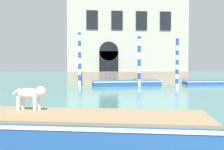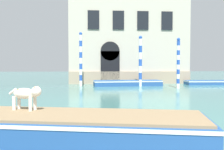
{
  "view_description": "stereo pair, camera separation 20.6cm",
  "coord_description": "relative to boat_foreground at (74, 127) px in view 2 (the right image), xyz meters",
  "views": [
    {
      "loc": [
        -3.37,
        -1.27,
        1.86
      ],
      "look_at": [
        -1.99,
        13.58,
        1.2
      ],
      "focal_mm": 42.0,
      "sensor_mm": 36.0,
      "label": 1
    },
    {
      "loc": [
        -3.17,
        -1.29,
        1.86
      ],
      "look_at": [
        -1.99,
        13.58,
        1.2
      ],
      "focal_mm": 42.0,
      "sensor_mm": 36.0,
      "label": 2
    }
  ],
  "objects": [
    {
      "name": "palazzo_left",
      "position": [
        3.94,
        20.38,
        7.37
      ],
      "size": [
        11.13,
        6.13,
        15.48
      ],
      "color": "#BCB29E",
      "rests_on": "ground_plane"
    },
    {
      "name": "boat_foreground",
      "position": [
        0.0,
        0.0,
        0.0
      ],
      "size": [
        6.5,
        3.12,
        0.67
      ],
      "rotation": [
        0.0,
        0.0,
        -0.2
      ],
      "color": "#234C8C",
      "rests_on": "ground_plane"
    },
    {
      "name": "dog_on_deck",
      "position": [
        -1.25,
        0.61,
        0.73
      ],
      "size": [
        0.9,
        0.52,
        0.64
      ],
      "rotation": [
        0.0,
        0.0,
        -0.4
      ],
      "color": "silver",
      "rests_on": "boat_foreground"
    },
    {
      "name": "boat_moored_near_palazzo",
      "position": [
        3.43,
        15.6,
        -0.12
      ],
      "size": [
        5.77,
        2.07,
        0.43
      ],
      "rotation": [
        0.0,
        0.0,
        0.07
      ],
      "color": "#234C8C",
      "rests_on": "ground_plane"
    },
    {
      "name": "boat_moored_far",
      "position": [
        11.24,
        16.11,
        -0.16
      ],
      "size": [
        5.13,
        1.6,
        0.36
      ],
      "rotation": [
        0.0,
        0.0,
        -0.02
      ],
      "color": "#234C8C",
      "rests_on": "ground_plane"
    },
    {
      "name": "mooring_pole_0",
      "position": [
        6.88,
        12.94,
        1.55
      ],
      "size": [
        0.24,
        0.24,
        3.77
      ],
      "color": "white",
      "rests_on": "ground_plane"
    },
    {
      "name": "mooring_pole_1",
      "position": [
        -0.45,
        15.22,
        1.86
      ],
      "size": [
        0.25,
        0.25,
        4.4
      ],
      "color": "white",
      "rests_on": "ground_plane"
    },
    {
      "name": "mooring_pole_2",
      "position": [
        4.39,
        14.92,
        1.72
      ],
      "size": [
        0.28,
        0.28,
        4.11
      ],
      "color": "white",
      "rests_on": "ground_plane"
    }
  ]
}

